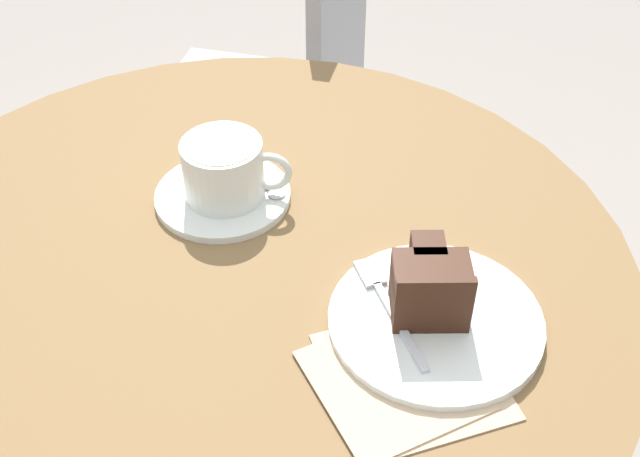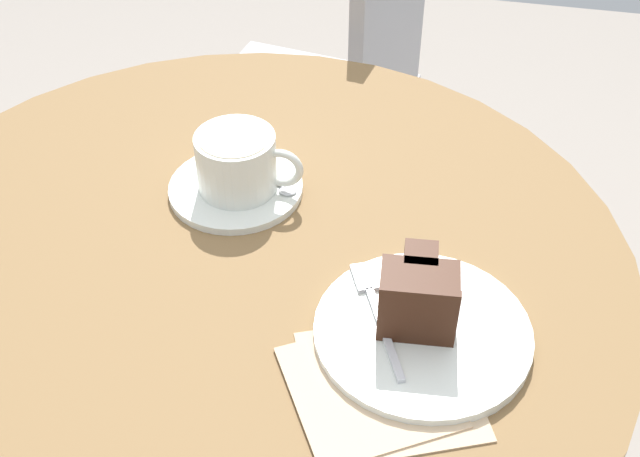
{
  "view_description": "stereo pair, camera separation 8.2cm",
  "coord_description": "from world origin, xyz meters",
  "px_view_note": "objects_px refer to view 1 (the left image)",
  "views": [
    {
      "loc": [
        0.14,
        -0.59,
        1.31
      ],
      "look_at": [
        0.09,
        0.01,
        0.77
      ],
      "focal_mm": 45.0,
      "sensor_mm": 36.0,
      "label": 1
    },
    {
      "loc": [
        0.22,
        -0.58,
        1.31
      ],
      "look_at": [
        0.09,
        0.01,
        0.77
      ],
      "focal_mm": 45.0,
      "sensor_mm": 36.0,
      "label": 2
    }
  ],
  "objects_px": {
    "saucer": "(223,196)",
    "fork": "(385,299)",
    "coffee_cup": "(225,168)",
    "cake_slice": "(430,286)",
    "napkin": "(404,377)",
    "cafe_chair": "(290,84)",
    "cake_plate": "(435,321)",
    "teaspoon": "(262,184)"
  },
  "relations": [
    {
      "from": "cake_plate",
      "to": "teaspoon",
      "type": "bearing_deg",
      "value": 135.39
    },
    {
      "from": "cake_plate",
      "to": "cake_slice",
      "type": "height_order",
      "value": "cake_slice"
    },
    {
      "from": "saucer",
      "to": "napkin",
      "type": "height_order",
      "value": "saucer"
    },
    {
      "from": "cake_slice",
      "to": "napkin",
      "type": "relative_size",
      "value": 0.39
    },
    {
      "from": "saucer",
      "to": "cake_slice",
      "type": "distance_m",
      "value": 0.28
    },
    {
      "from": "cake_slice",
      "to": "napkin",
      "type": "height_order",
      "value": "cake_slice"
    },
    {
      "from": "teaspoon",
      "to": "napkin",
      "type": "xyz_separation_m",
      "value": [
        0.16,
        -0.26,
        -0.01
      ]
    },
    {
      "from": "saucer",
      "to": "fork",
      "type": "xyz_separation_m",
      "value": [
        0.19,
        -0.16,
        0.01
      ]
    },
    {
      "from": "saucer",
      "to": "napkin",
      "type": "relative_size",
      "value": 0.74
    },
    {
      "from": "saucer",
      "to": "cake_slice",
      "type": "relative_size",
      "value": 1.88
    },
    {
      "from": "fork",
      "to": "teaspoon",
      "type": "bearing_deg",
      "value": 15.89
    },
    {
      "from": "coffee_cup",
      "to": "cake_slice",
      "type": "distance_m",
      "value": 0.28
    },
    {
      "from": "napkin",
      "to": "cafe_chair",
      "type": "xyz_separation_m",
      "value": [
        -0.2,
        0.82,
        -0.2
      ]
    },
    {
      "from": "saucer",
      "to": "fork",
      "type": "height_order",
      "value": "fork"
    },
    {
      "from": "cake_plate",
      "to": "fork",
      "type": "distance_m",
      "value": 0.05
    },
    {
      "from": "teaspoon",
      "to": "cake_slice",
      "type": "distance_m",
      "value": 0.26
    },
    {
      "from": "napkin",
      "to": "coffee_cup",
      "type": "bearing_deg",
      "value": 129.96
    },
    {
      "from": "teaspoon",
      "to": "cake_plate",
      "type": "distance_m",
      "value": 0.27
    },
    {
      "from": "coffee_cup",
      "to": "cake_plate",
      "type": "height_order",
      "value": "coffee_cup"
    },
    {
      "from": "saucer",
      "to": "cake_plate",
      "type": "bearing_deg",
      "value": -36.37
    },
    {
      "from": "teaspoon",
      "to": "cafe_chair",
      "type": "relative_size",
      "value": 0.09
    },
    {
      "from": "fork",
      "to": "napkin",
      "type": "bearing_deg",
      "value": 168.9
    },
    {
      "from": "teaspoon",
      "to": "fork",
      "type": "bearing_deg",
      "value": -8.46
    },
    {
      "from": "cake_slice",
      "to": "fork",
      "type": "height_order",
      "value": "cake_slice"
    },
    {
      "from": "saucer",
      "to": "teaspoon",
      "type": "bearing_deg",
      "value": 21.44
    },
    {
      "from": "cake_plate",
      "to": "cake_slice",
      "type": "bearing_deg",
      "value": 129.41
    },
    {
      "from": "saucer",
      "to": "coffee_cup",
      "type": "height_order",
      "value": "coffee_cup"
    },
    {
      "from": "fork",
      "to": "cafe_chair",
      "type": "xyz_separation_m",
      "value": [
        -0.18,
        0.73,
        -0.22
      ]
    },
    {
      "from": "teaspoon",
      "to": "fork",
      "type": "height_order",
      "value": "fork"
    },
    {
      "from": "cake_slice",
      "to": "coffee_cup",
      "type": "bearing_deg",
      "value": 143.77
    },
    {
      "from": "cake_slice",
      "to": "cafe_chair",
      "type": "xyz_separation_m",
      "value": [
        -0.22,
        0.74,
        -0.24
      ]
    },
    {
      "from": "cake_plate",
      "to": "fork",
      "type": "relative_size",
      "value": 1.44
    },
    {
      "from": "napkin",
      "to": "cafe_chair",
      "type": "distance_m",
      "value": 0.87
    },
    {
      "from": "fork",
      "to": "cafe_chair",
      "type": "bearing_deg",
      "value": -10.47
    },
    {
      "from": "coffee_cup",
      "to": "cake_plate",
      "type": "bearing_deg",
      "value": -36.89
    },
    {
      "from": "saucer",
      "to": "cafe_chair",
      "type": "relative_size",
      "value": 0.18
    },
    {
      "from": "cafe_chair",
      "to": "saucer",
      "type": "bearing_deg",
      "value": 8.35
    },
    {
      "from": "cafe_chair",
      "to": "fork",
      "type": "bearing_deg",
      "value": 22.89
    },
    {
      "from": "cake_plate",
      "to": "napkin",
      "type": "distance_m",
      "value": 0.07
    },
    {
      "from": "cake_plate",
      "to": "cafe_chair",
      "type": "bearing_deg",
      "value": 106.68
    },
    {
      "from": "coffee_cup",
      "to": "teaspoon",
      "type": "height_order",
      "value": "coffee_cup"
    },
    {
      "from": "teaspoon",
      "to": "cafe_chair",
      "type": "distance_m",
      "value": 0.6
    }
  ]
}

